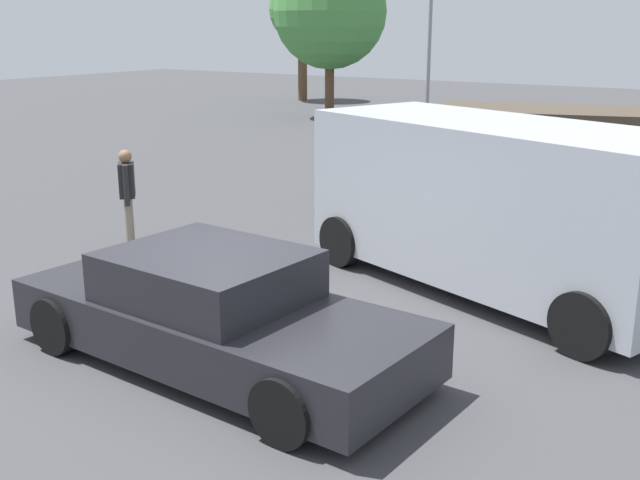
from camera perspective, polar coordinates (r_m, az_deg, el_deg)
The scene contains 7 objects.
ground_plane at distance 8.54m, azimuth -6.51°, elevation -8.54°, with size 80.00×80.00×0.00m, color #424244.
sedan_foreground at distance 8.18m, azimuth -7.85°, elevation -5.39°, with size 4.73×2.15×1.23m.
van_white at distance 10.47m, azimuth 13.03°, elevation 2.80°, with size 5.73×3.71×2.28m.
suv_dark at distance 14.89m, azimuth 17.49°, elevation 5.75°, with size 4.94×3.24×2.02m.
pedestrian at distance 12.88m, azimuth -14.11°, elevation 3.71°, with size 0.45×0.45×1.56m.
tree_back_left at distance 29.95m, azimuth 0.73°, elevation 16.59°, with size 4.27×4.27×6.09m.
tree_far_right at distance 36.83m, azimuth -1.33°, elevation 16.66°, with size 3.06×3.06×5.67m.
Camera 1 is at (5.03, -5.95, 3.50)m, focal length 43.14 mm.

